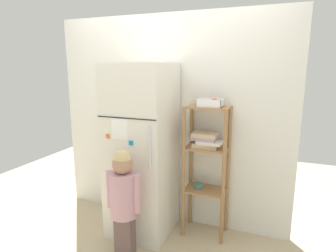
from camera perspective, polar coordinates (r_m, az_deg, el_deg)
The scene contains 6 objects.
ground_plane at distance 3.16m, azimuth -2.38°, elevation -20.65°, with size 6.00×6.00×0.00m, color tan.
kitchen_wall_back at distance 3.05m, azimuth 0.13°, elevation 0.87°, with size 2.59×0.03×2.23m, color silver.
refrigerator at distance 2.87m, azimuth -5.22°, elevation -5.01°, with size 0.60×0.65×1.73m.
child_standing at distance 2.54m, azimuth -8.94°, elevation -13.45°, with size 0.33×0.24×1.02m.
pantry_shelf_unit at distance 2.82m, azimuth 7.66°, elevation -6.08°, with size 0.43×0.29×1.33m.
fruit_bin at distance 2.69m, azimuth 8.81°, elevation 4.54°, with size 0.23×0.19×0.08m.
Camera 1 is at (1.08, -2.44, 1.69)m, focal length 30.23 mm.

